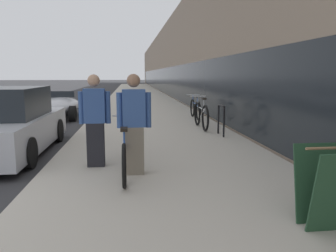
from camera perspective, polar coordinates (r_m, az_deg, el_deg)
name	(u,v)px	position (r m, az deg, el deg)	size (l,w,h in m)	color
sidewalk_slab	(140,97)	(25.52, -4.97, 5.05)	(4.59, 70.00, 0.11)	#BCB5A5
storefront_facade	(209,62)	(34.43, 7.07, 10.95)	(10.01, 70.00, 6.05)	gray
tandem_bicycle	(125,148)	(5.91, -7.47, -3.76)	(0.52, 2.85, 0.84)	black
person_rider	(134,124)	(5.45, -5.91, 0.27)	(0.57, 0.22, 1.67)	#756B5B
person_bystander	(95,121)	(6.03, -12.59, 0.90)	(0.56, 0.22, 1.66)	black
bike_rack_hoop	(221,117)	(9.06, 9.25, 1.58)	(0.05, 0.60, 0.84)	black
cruiser_bike_nearest	(201,115)	(10.22, 5.78, 1.89)	(0.52, 1.93, 0.98)	black
cruiser_bike_middle	(195,109)	(12.46, 4.78, 3.02)	(0.52, 1.83, 0.90)	black
sandwich_board_sign	(328,187)	(3.99, 26.06, -9.54)	(0.56, 0.56, 0.90)	#23472D
parked_sedan_curbside	(4,124)	(8.11, -26.59, 0.24)	(1.91, 4.24, 1.49)	silver
vintage_roadster_curbside	(59,107)	(14.21, -18.53, 3.24)	(1.74, 4.08, 1.07)	silver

